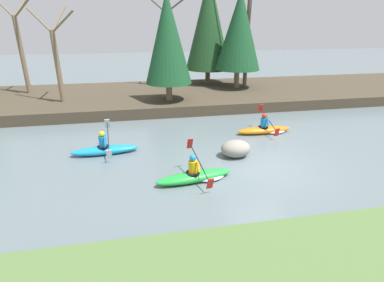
{
  "coord_description": "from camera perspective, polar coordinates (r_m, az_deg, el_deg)",
  "views": [
    {
      "loc": [
        -4.54,
        -9.37,
        5.12
      ],
      "look_at": [
        -2.44,
        1.76,
        0.55
      ],
      "focal_mm": 28.0,
      "sensor_mm": 36.0,
      "label": 1
    }
  ],
  "objects": [
    {
      "name": "riverbank_far",
      "position": [
        21.17,
        1.98,
        8.84
      ],
      "size": [
        44.0,
        8.14,
        0.62
      ],
      "color": "#473D2D",
      "rests_on": "ground"
    },
    {
      "name": "bare_tree_downstream",
      "position": [
        22.1,
        10.59,
        19.72
      ],
      "size": [
        4.37,
        4.31,
        7.99
      ],
      "color": "brown",
      "rests_on": "riverbank_far"
    },
    {
      "name": "ground_plane",
      "position": [
        11.6,
        13.62,
        -4.88
      ],
      "size": [
        90.0,
        90.0,
        0.0
      ],
      "primitive_type": "plane",
      "color": "slate"
    },
    {
      "name": "bare_tree_upstream",
      "position": [
        22.7,
        -29.8,
        15.47
      ],
      "size": [
        3.52,
        3.48,
        6.38
      ],
      "color": "#7A664C",
      "rests_on": "riverbank_far"
    },
    {
      "name": "conifer_tree_centre",
      "position": [
        21.78,
        8.98,
        20.07
      ],
      "size": [
        3.12,
        3.12,
        6.47
      ],
      "color": "#7A664C",
      "rests_on": "riverbank_far"
    },
    {
      "name": "bare_tree_mid_upstream",
      "position": [
        19.23,
        -24.32,
        14.22
      ],
      "size": [
        2.97,
        2.94,
        5.34
      ],
      "color": "#7A664C",
      "rests_on": "riverbank_far"
    },
    {
      "name": "bare_tree_mid_downstream",
      "position": [
        22.26,
        -4.73,
        18.63
      ],
      "size": [
        3.77,
        3.72,
        6.85
      ],
      "color": "brown",
      "rests_on": "riverbank_far"
    },
    {
      "name": "boulder_midstream",
      "position": [
        12.14,
        8.31,
        -1.43
      ],
      "size": [
        1.21,
        0.95,
        0.68
      ],
      "color": "gray",
      "rests_on": "ground"
    },
    {
      "name": "conifer_tree_left",
      "position": [
        17.91,
        -4.66,
        18.91
      ],
      "size": [
        2.72,
        2.72,
        6.09
      ],
      "color": "#7A664C",
      "rests_on": "riverbank_far"
    },
    {
      "name": "kayaker_middle",
      "position": [
        10.3,
        1.05,
        -6.57
      ],
      "size": [
        2.8,
        2.07,
        1.2
      ],
      "rotation": [
        0.0,
        0.0,
        0.16
      ],
      "color": "green",
      "rests_on": "ground"
    },
    {
      "name": "kayaker_lead",
      "position": [
        15.02,
        13.95,
        2.18
      ],
      "size": [
        2.78,
        2.06,
        1.2
      ],
      "rotation": [
        0.0,
        0.0,
        0.02
      ],
      "color": "orange",
      "rests_on": "ground"
    },
    {
      "name": "conifer_tree_mid_left",
      "position": [
        23.26,
        3.19,
        21.61
      ],
      "size": [
        3.34,
        3.34,
        7.68
      ],
      "color": "brown",
      "rests_on": "riverbank_far"
    },
    {
      "name": "kayaker_trailing",
      "position": [
        12.79,
        -16.16,
        -1.46
      ],
      "size": [
        2.79,
        2.07,
        1.2
      ],
      "rotation": [
        0.0,
        0.0,
        0.07
      ],
      "color": "#1993D6",
      "rests_on": "ground"
    }
  ]
}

